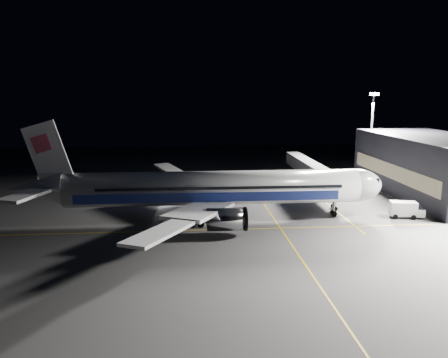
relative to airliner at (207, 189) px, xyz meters
The scene contains 13 objects.
ground 5.27m from the airliner, ahead, with size 200.00×200.00×0.00m, color #4C4C4F.
guide_line_main 12.22m from the airliner, ahead, with size 0.25×80.00×0.01m, color gold.
guide_line_cross 7.99m from the airliner, 79.83° to the right, with size 70.00×0.25×0.01m, color gold.
guide_line_side 25.67m from the airliner, 23.43° to the left, with size 0.25×40.00×0.01m, color gold.
airliner is the anchor object (origin of this frame).
terminal 49.10m from the airliner, 16.57° to the left, with size 18.12×40.00×12.00m.
jet_bridge 29.31m from the airliner, 38.04° to the left, with size 3.60×34.40×6.30m.
floodlight_mast_north 52.56m from the airliner, 37.91° to the left, with size 2.40×0.68×20.70m.
service_truck 33.57m from the airliner, ahead, with size 5.73×3.10×2.78m.
baggage_tug 16.31m from the airliner, 124.78° to the left, with size 3.05×2.81×1.80m.
safety_cone_a 16.36m from the airliner, 63.76° to the left, with size 0.37×0.37×0.55m, color red.
safety_cone_b 14.57m from the airliner, 59.00° to the left, with size 0.42×0.42×0.63m, color red.
safety_cone_c 8.80m from the airliner, 90.07° to the left, with size 0.37×0.37×0.56m, color red.
Camera 1 is at (-4.06, -70.11, 20.89)m, focal length 35.00 mm.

